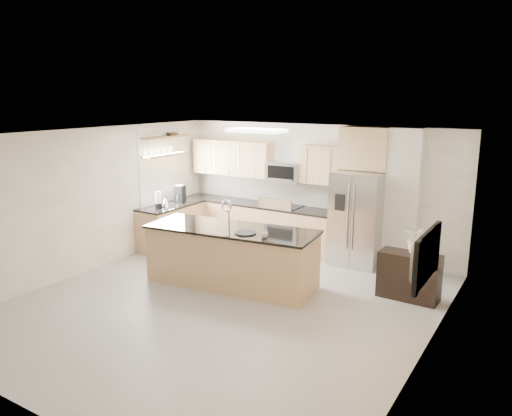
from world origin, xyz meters
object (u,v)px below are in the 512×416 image
Objects in this scene: cup at (264,235)px; microwave at (285,172)px; blender at (158,201)px; refrigerator at (358,219)px; credenza at (409,276)px; range at (282,228)px; flower_vase at (419,232)px; platter at (245,233)px; television at (417,255)px; coffee_maker at (180,194)px; kettle at (166,202)px; island at (232,256)px; bowl at (173,133)px.

microwave is at bearing 111.79° from cup.
cup is 0.33× the size of blender.
credenza is at bearing -41.77° from refrigerator.
flower_vase reaches higher than range.
range is 3.25× the size of platter.
flower_vase is at bearing 13.16° from television.
refrigerator is 4.95× the size of coffee_maker.
range is at bearing 159.49° from flower_vase.
television is (5.54, -1.85, 0.33)m from kettle.
kettle is at bearing 151.52° from island.
television is (3.51, -3.12, 0.88)m from range.
coffee_maker is (-3.75, -0.69, 0.20)m from refrigerator.
microwave is at bearing 104.13° from platter.
microwave is 2.24× the size of blender.
platter is (0.62, -2.34, 0.53)m from range.
blender is 5.84m from television.
credenza is 2.61× the size of coffee_maker.
platter is 0.98× the size of coffee_maker.
coffee_maker is 1.30m from bowl.
platter is at bearing -153.69° from flower_vase.
range is 2.59m from blender.
platter is at bearing -29.53° from bowl.
flower_vase reaches higher than kettle.
microwave is at bearing 47.25° from television.
flower_vase is at bearing -20.51° from range.
island reaches higher than range.
credenza is at bearing 30.60° from cup.
television is (1.85, -3.07, 0.46)m from refrigerator.
coffee_maker reaches higher than platter.
cup is 3.22m from blender.
platter is (-2.35, -1.13, 0.63)m from credenza.
refrigerator reaches higher than kettle.
kettle is 5.85m from television.
coffee_maker is (-2.72, 1.60, 0.09)m from platter.
credenza is 2.38m from cup.
microwave reaches higher than kettle.
credenza is at bearing 15.90° from television.
refrigerator is 0.60× the size of island.
platter is 3.01m from television.
bowl reaches higher than range.
platter is at bearing -75.87° from microwave.
bowl is at bearing 170.95° from coffee_maker.
island is at bearing -83.77° from range.
refrigerator reaches higher than credenza.
kettle is (-2.26, 0.91, 0.52)m from island.
credenza is at bearing 25.63° from platter.
bowl is (-2.25, -0.71, 1.91)m from range.
flower_vase is (2.81, 1.03, 0.60)m from island.
coffee_maker is (-0.02, 0.69, 0.02)m from blender.
cup is 0.38m from platter.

